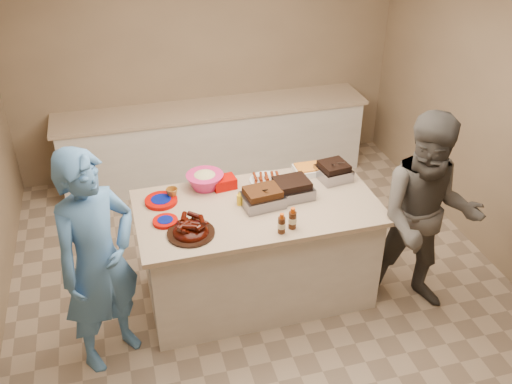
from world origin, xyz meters
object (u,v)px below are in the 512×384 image
object	(u,v)px
mustard_bottle	(240,205)
rib_platter	(191,234)
island	(257,292)
coleslaw_bowl	(205,188)
plastic_cup	(173,198)
bbq_bottle_a	(281,232)
guest_gray	(411,300)
roasting_pan	(333,179)
bbq_bottle_b	(292,228)
guest_blue	(115,351)

from	to	relation	value
mustard_bottle	rib_platter	bearing A→B (deg)	-146.63
island	mustard_bottle	world-z (taller)	mustard_bottle
coleslaw_bowl	plastic_cup	bearing A→B (deg)	-162.63
bbq_bottle_a	mustard_bottle	xyz separation A→B (m)	(-0.22, 0.46, 0.00)
island	plastic_cup	bearing A→B (deg)	155.31
island	guest_gray	world-z (taller)	island
roasting_pan	plastic_cup	bearing A→B (deg)	169.74
bbq_bottle_a	bbq_bottle_b	world-z (taller)	bbq_bottle_b
rib_platter	bbq_bottle_a	distance (m)	0.69
roasting_pan	guest_blue	xyz separation A→B (m)	(-2.06, -0.61, -0.95)
mustard_bottle	guest_gray	distance (m)	1.80
rib_platter	bbq_bottle_b	world-z (taller)	bbq_bottle_b
island	mustard_bottle	size ratio (longest dim) A/B	15.82
rib_platter	guest_blue	xyz separation A→B (m)	(-0.70, -0.12, -0.95)
bbq_bottle_a	mustard_bottle	distance (m)	0.51
mustard_bottle	plastic_cup	xyz separation A→B (m)	(-0.52, 0.25, 0.00)
roasting_pan	mustard_bottle	bearing A→B (deg)	-175.95
roasting_pan	guest_blue	distance (m)	2.35
bbq_bottle_b	plastic_cup	size ratio (longest dim) A/B	1.83
bbq_bottle_b	guest_gray	world-z (taller)	bbq_bottle_b
bbq_bottle_a	island	bearing A→B (deg)	100.22
guest_blue	guest_gray	world-z (taller)	guest_gray
roasting_pan	bbq_bottle_a	world-z (taller)	bbq_bottle_a
roasting_pan	guest_gray	xyz separation A→B (m)	(0.53, -0.71, -0.95)
mustard_bottle	coleslaw_bowl	bearing A→B (deg)	122.84
island	roasting_pan	xyz separation A→B (m)	(0.76, 0.24, 0.95)
island	guest_blue	distance (m)	1.35
plastic_cup	guest_gray	size ratio (longest dim) A/B	0.06
island	bbq_bottle_a	distance (m)	1.04
guest_blue	bbq_bottle_b	bearing A→B (deg)	-34.31
plastic_cup	guest_blue	bearing A→B (deg)	-133.61
bbq_bottle_a	coleslaw_bowl	bearing A→B (deg)	118.43
island	guest_blue	world-z (taller)	island
island	guest_gray	size ratio (longest dim) A/B	1.11
mustard_bottle	bbq_bottle_b	bearing A→B (deg)	-53.56
island	plastic_cup	size ratio (longest dim) A/B	20.13
plastic_cup	guest_blue	xyz separation A→B (m)	(-0.64, -0.67, -0.95)
island	bbq_bottle_b	bearing A→B (deg)	-65.53
coleslaw_bowl	bbq_bottle_a	size ratio (longest dim) A/B	1.89
coleslaw_bowl	bbq_bottle_a	xyz separation A→B (m)	(0.44, -0.81, 0.00)
coleslaw_bowl	plastic_cup	distance (m)	0.31
guest_blue	guest_gray	bearing A→B (deg)	-36.16
roasting_pan	island	bearing A→B (deg)	-170.36
guest_gray	mustard_bottle	bearing A→B (deg)	-177.35
mustard_bottle	guest_blue	xyz separation A→B (m)	(-1.16, -0.42, -0.95)
roasting_pan	guest_blue	world-z (taller)	roasting_pan
guest_blue	plastic_cup	bearing A→B (deg)	12.33
plastic_cup	guest_gray	bearing A→B (deg)	-21.32
bbq_bottle_b	mustard_bottle	distance (m)	0.53
mustard_bottle	plastic_cup	distance (m)	0.58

